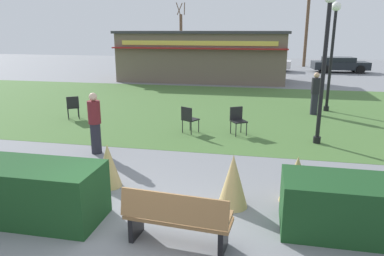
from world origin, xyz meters
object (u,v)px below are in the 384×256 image
cafe_chair_east (189,118)px  tree_left_bg (307,29)px  lamppost_mid (325,51)px  lamppost_far (333,44)px  food_kiosk (203,56)px  tree_right_bg (181,38)px  cafe_chair_center (73,106)px  person_standing (315,93)px  parked_car_center_slot (264,63)px  park_bench (177,218)px  cafe_chair_north (238,118)px  parked_car_west_slot (204,62)px  parked_car_east_slot (340,64)px  person_strolling (95,123)px

cafe_chair_east → tree_left_bg: size_ratio=0.12×
lamppost_mid → lamppost_far: same height
food_kiosk → tree_right_bg: tree_right_bg is taller
cafe_chair_center → tree_right_bg: size_ratio=0.15×
lamppost_mid → lamppost_far: 4.84m
person_standing → parked_car_center_slot: bearing=159.5°
park_bench → cafe_chair_north: bearing=86.4°
cafe_chair_center → tree_left_bg: tree_left_bg is taller
cafe_chair_east → parked_car_west_slot: (-2.87, 19.57, 0.12)m
parked_car_center_slot → person_standing: bearing=-82.3°
lamppost_far → parked_car_center_slot: lamppost_far is taller
parked_car_east_slot → food_kiosk: bearing=-145.7°
cafe_chair_north → tree_left_bg: tree_left_bg is taller
lamppost_mid → lamppost_far: size_ratio=1.00×
person_strolling → person_standing: size_ratio=1.00×
lamppost_mid → parked_car_west_slot: (-6.88, 19.84, -2.09)m
food_kiosk → parked_car_west_slot: bearing=99.1°
lamppost_mid → tree_left_bg: 24.19m
park_bench → cafe_chair_center: 9.40m
cafe_chair_center → person_strolling: 4.36m
lamppost_mid → person_strolling: 6.74m
food_kiosk → cafe_chair_north: food_kiosk is taller
cafe_chair_center → tree_right_bg: bearing=92.9°
lamppost_mid → person_standing: (0.35, 3.95, -1.88)m
food_kiosk → cafe_chair_center: (-2.92, -11.80, -1.09)m
parked_car_west_slot → tree_left_bg: tree_left_bg is taller
parked_car_east_slot → tree_right_bg: 14.79m
person_strolling → food_kiosk: bearing=147.2°
person_strolling → person_standing: same height
cafe_chair_north → parked_car_east_slot: 20.42m
lamppost_far → cafe_chair_center: bearing=-160.3°
person_standing → tree_right_bg: size_ratio=0.29×
person_standing → tree_left_bg: (1.42, 20.16, 2.48)m
cafe_chair_east → cafe_chair_north: bearing=7.9°
tree_left_bg → parked_car_east_slot: bearing=-61.5°
tree_right_bg → person_strolling: bearing=-81.8°
lamppost_mid → parked_car_east_slot: (4.09, 19.84, -2.09)m
food_kiosk → parked_car_west_slot: size_ratio=2.59×
cafe_chair_east → food_kiosk: bearing=98.0°
lamppost_far → person_standing: 2.12m
park_bench → lamppost_far: size_ratio=0.40×
lamppost_mid → tree_right_bg: bearing=112.2°
parked_car_east_slot → cafe_chair_north: bearing=-108.6°
park_bench → cafe_chair_east: park_bench is taller
person_strolling → parked_car_east_slot: bearing=123.4°
cafe_chair_center → cafe_chair_north: (6.28, -0.79, 0.00)m
tree_left_bg → lamppost_far: bearing=-92.4°
lamppost_far → parked_car_east_slot: size_ratio=1.01×
food_kiosk → cafe_chair_east: size_ratio=12.36×
park_bench → person_standing: size_ratio=1.03×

